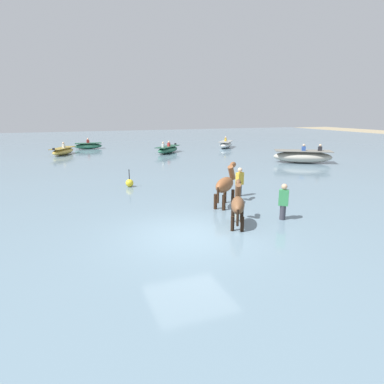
% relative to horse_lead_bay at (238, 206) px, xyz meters
% --- Properties ---
extents(ground_plane, '(120.00, 120.00, 0.00)m').
position_rel_horse_lead_bay_xyz_m(ground_plane, '(-1.77, -0.23, -1.05)').
color(ground_plane, gray).
extents(water_surface, '(90.00, 90.00, 0.38)m').
position_rel_horse_lead_bay_xyz_m(water_surface, '(-1.77, 9.77, -0.86)').
color(water_surface, slate).
rests_on(water_surface, ground).
extents(horse_lead_bay, '(1.03, 1.56, 1.77)m').
position_rel_horse_lead_bay_xyz_m(horse_lead_bay, '(0.00, 0.00, 0.00)').
color(horse_lead_bay, brown).
rests_on(horse_lead_bay, ground).
extents(horse_trailing_chestnut, '(1.58, 1.48, 2.01)m').
position_rel_horse_lead_bay_xyz_m(horse_trailing_chestnut, '(0.66, 2.22, 0.14)').
color(horse_trailing_chestnut, brown).
rests_on(horse_trailing_chestnut, ground).
extents(boat_far_offshore, '(4.28, 3.37, 1.36)m').
position_rel_horse_lead_bay_xyz_m(boat_far_offshore, '(10.84, 10.22, -0.23)').
color(boat_far_offshore, '#B2AD9E').
rests_on(boat_far_offshore, water_surface).
extents(boat_distant_west, '(2.99, 3.08, 1.07)m').
position_rel_horse_lead_bay_xyz_m(boat_distant_west, '(3.44, 19.10, -0.37)').
color(boat_distant_west, '#337556').
rests_on(boat_distant_west, water_surface).
extents(boat_far_inshore, '(2.31, 3.14, 1.07)m').
position_rel_horse_lead_bay_xyz_m(boat_far_inshore, '(-5.23, 21.20, -0.37)').
color(boat_far_inshore, gold).
rests_on(boat_far_inshore, water_surface).
extents(boat_mid_outer, '(2.67, 3.08, 1.13)m').
position_rel_horse_lead_bay_xyz_m(boat_mid_outer, '(10.16, 21.15, -0.34)').
color(boat_mid_outer, silver).
rests_on(boat_mid_outer, water_surface).
extents(boat_mid_channel, '(2.61, 0.98, 1.05)m').
position_rel_horse_lead_bay_xyz_m(boat_mid_channel, '(-2.89, 25.09, -0.38)').
color(boat_mid_channel, '#337556').
rests_on(boat_mid_channel, water_surface).
extents(person_wading_close, '(0.37, 0.29, 1.63)m').
position_rel_horse_lead_bay_xyz_m(person_wading_close, '(1.95, 3.40, -0.18)').
color(person_wading_close, '#383842').
rests_on(person_wading_close, ground).
extents(person_onlooker_right, '(0.37, 0.36, 1.63)m').
position_rel_horse_lead_bay_xyz_m(person_onlooker_right, '(1.76, 0.01, -0.18)').
color(person_onlooker_right, '#383842').
rests_on(person_onlooker_right, ground).
extents(channel_buoy, '(0.38, 0.38, 0.87)m').
position_rel_horse_lead_bay_xyz_m(channel_buoy, '(-2.22, 6.90, -0.47)').
color(channel_buoy, yellow).
rests_on(channel_buoy, water_surface).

